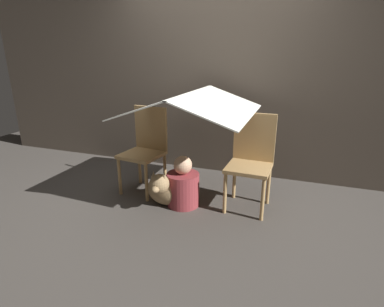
# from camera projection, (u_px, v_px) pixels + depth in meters

# --- Properties ---
(ground_plane) EXTENTS (8.80, 8.80, 0.00)m
(ground_plane) POSITION_uv_depth(u_px,v_px,m) (186.00, 207.00, 3.12)
(ground_plane) COLOR #47423D
(wall_back) EXTENTS (7.00, 0.05, 2.50)m
(wall_back) POSITION_uv_depth(u_px,v_px,m) (217.00, 77.00, 3.76)
(wall_back) COLOR #4C4238
(wall_back) RESTS_ON ground_plane
(chair_left) EXTENTS (0.48, 0.48, 0.96)m
(chair_left) POSITION_uv_depth(u_px,v_px,m) (146.00, 146.00, 3.40)
(chair_left) COLOR tan
(chair_left) RESTS_ON ground_plane
(chair_right) EXTENTS (0.44, 0.44, 0.96)m
(chair_right) POSITION_uv_depth(u_px,v_px,m) (251.00, 158.00, 3.02)
(chair_right) COLOR tan
(chair_right) RESTS_ON ground_plane
(sheet_canopy) EXTENTS (1.20, 1.30, 0.21)m
(sheet_canopy) POSITION_uv_depth(u_px,v_px,m) (192.00, 102.00, 2.97)
(sheet_canopy) COLOR silver
(person_front) EXTENTS (0.34, 0.34, 0.54)m
(person_front) POSITION_uv_depth(u_px,v_px,m) (183.00, 186.00, 3.12)
(person_front) COLOR maroon
(person_front) RESTS_ON ground_plane
(dog) EXTENTS (0.43, 0.42, 0.43)m
(dog) POSITION_uv_depth(u_px,v_px,m) (165.00, 189.00, 3.10)
(dog) COLOR #9E7F56
(dog) RESTS_ON ground_plane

